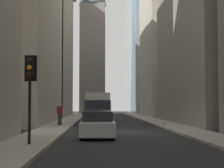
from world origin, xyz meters
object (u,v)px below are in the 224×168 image
traffic_light_foreground (30,78)px  discarded_bottle (164,123)px  delivery_truck (97,108)px  sedan_silver (97,125)px  pedestrian (60,113)px

traffic_light_foreground → discarded_bottle: 16.17m
traffic_light_foreground → discarded_bottle: traffic_light_foreground is taller
delivery_truck → sedan_silver: delivery_truck is taller
delivery_truck → traffic_light_foreground: traffic_light_foreground is taller
delivery_truck → traffic_light_foreground: 18.74m
pedestrian → discarded_bottle: size_ratio=6.45×
traffic_light_foreground → discarded_bottle: (13.73, -8.12, -2.61)m
delivery_truck → discarded_bottle: 7.22m
sedan_silver → discarded_bottle: (9.32, -5.30, -0.42)m
traffic_light_foreground → discarded_bottle: bearing=-30.6°
pedestrian → discarded_bottle: 8.31m
delivery_truck → sedan_silver: bearing=-180.0°
sedan_silver → discarded_bottle: sedan_silver is taller
sedan_silver → pedestrian: 9.46m
sedan_silver → traffic_light_foreground: 5.68m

